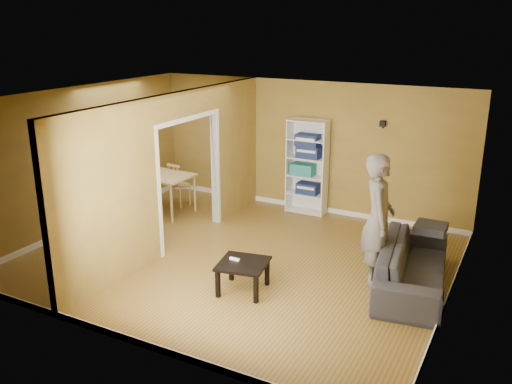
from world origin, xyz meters
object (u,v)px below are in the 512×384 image
at_px(chair_far, 180,184).
at_px(sofa, 414,259).
at_px(bookshelf, 308,167).
at_px(chair_near, 138,199).
at_px(dining_table, 160,178).
at_px(coffee_table, 243,267).
at_px(person, 379,209).
at_px(chair_left, 131,184).

bearing_deg(chair_far, sofa, 171.75).
relative_size(sofa, bookshelf, 1.22).
height_order(bookshelf, chair_near, bookshelf).
bearing_deg(dining_table, chair_near, -91.95).
relative_size(dining_table, chair_near, 1.39).
xyz_separation_m(coffee_table, chair_near, (-3.12, 1.52, 0.08)).
xyz_separation_m(sofa, chair_far, (-5.10, 1.43, 0.02)).
bearing_deg(chair_near, person, 6.73).
height_order(dining_table, chair_left, chair_left).
height_order(bookshelf, coffee_table, bookshelf).
xyz_separation_m(sofa, person, (-0.53, -0.08, 0.70)).
height_order(sofa, coffee_table, sofa).
distance_m(sofa, person, 0.88).
height_order(person, coffee_table, person).
xyz_separation_m(coffee_table, dining_table, (-3.10, 2.17, 0.34)).
xyz_separation_m(chair_near, chair_far, (0.12, 1.17, 0.00)).
bearing_deg(chair_far, bookshelf, -153.38).
bearing_deg(dining_table, chair_left, 179.63).
distance_m(dining_table, chair_far, 0.59).
height_order(bookshelf, chair_far, bookshelf).
distance_m(chair_left, chair_near, 0.97).
relative_size(sofa, person, 1.00).
height_order(coffee_table, dining_table, dining_table).
distance_m(coffee_table, chair_far, 4.03).
bearing_deg(person, chair_near, 67.97).
bearing_deg(chair_left, chair_far, 146.60).
bearing_deg(dining_table, sofa, -9.92).
xyz_separation_m(bookshelf, coffee_table, (0.50, -3.56, -0.56)).
bearing_deg(dining_table, coffee_table, -34.97).
xyz_separation_m(sofa, bookshelf, (-2.60, 2.30, 0.50)).
distance_m(bookshelf, chair_left, 3.64).
relative_size(dining_table, chair_far, 1.38).
bearing_deg(sofa, person, 90.66).
bearing_deg(person, bookshelf, 23.09).
bearing_deg(chair_far, chair_near, 91.77).
xyz_separation_m(sofa, coffee_table, (-2.10, -1.26, -0.06)).
bearing_deg(sofa, coffee_table, 113.06).
height_order(chair_left, chair_near, chair_left).
relative_size(sofa, chair_left, 2.42).
height_order(chair_left, chair_far, chair_left).
relative_size(coffee_table, chair_near, 0.73).
distance_m(coffee_table, chair_left, 4.41).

